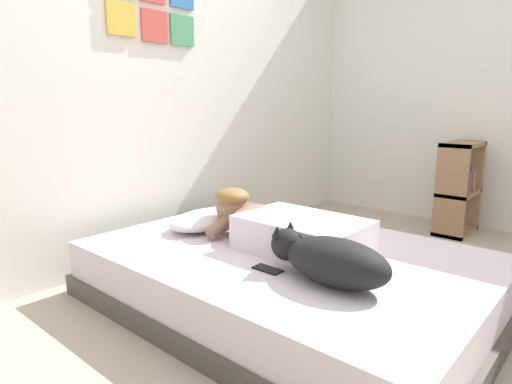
% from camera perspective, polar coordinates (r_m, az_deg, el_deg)
% --- Properties ---
extents(ground_plane, '(12.87, 12.87, 0.00)m').
position_cam_1_polar(ground_plane, '(2.32, 11.06, -15.91)').
color(ground_plane, tan).
extents(back_wall, '(4.44, 0.12, 2.50)m').
position_cam_1_polar(back_wall, '(3.09, -13.70, 14.83)').
color(back_wall, silver).
rests_on(back_wall, ground).
extents(side_wall_right, '(0.10, 5.91, 2.50)m').
position_cam_1_polar(side_wall_right, '(4.25, 24.93, 13.13)').
color(side_wall_right, silver).
rests_on(side_wall_right, ground).
extents(bed, '(1.44, 2.03, 0.31)m').
position_cam_1_polar(bed, '(2.37, 4.05, -11.04)').
color(bed, '#4C4742').
rests_on(bed, ground).
extents(pillow, '(0.52, 0.32, 0.11)m').
position_cam_1_polar(pillow, '(2.68, -6.46, -3.57)').
color(pillow, silver).
rests_on(pillow, bed).
extents(person_lying, '(0.43, 0.92, 0.27)m').
position_cam_1_polar(person_lying, '(2.33, 3.29, -4.58)').
color(person_lying, silver).
rests_on(person_lying, bed).
extents(dog, '(0.26, 0.57, 0.21)m').
position_cam_1_polar(dog, '(1.90, 9.63, -8.67)').
color(dog, black).
rests_on(dog, bed).
extents(coffee_cup, '(0.12, 0.09, 0.07)m').
position_cam_1_polar(coffee_cup, '(2.77, -1.57, -3.41)').
color(coffee_cup, white).
rests_on(coffee_cup, bed).
extents(cell_phone, '(0.07, 0.14, 0.01)m').
position_cam_1_polar(cell_phone, '(2.04, 1.51, -10.06)').
color(cell_phone, black).
rests_on(cell_phone, bed).
extents(bookshelf, '(0.45, 0.24, 0.75)m').
position_cam_1_polar(bookshelf, '(3.91, 24.94, 0.60)').
color(bookshelf, '#997251').
rests_on(bookshelf, ground).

